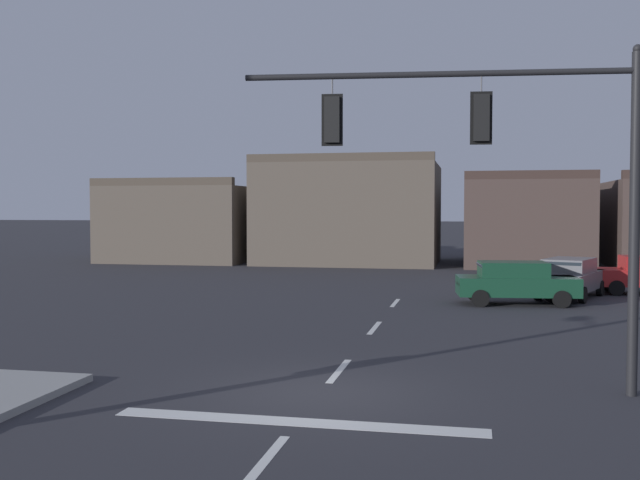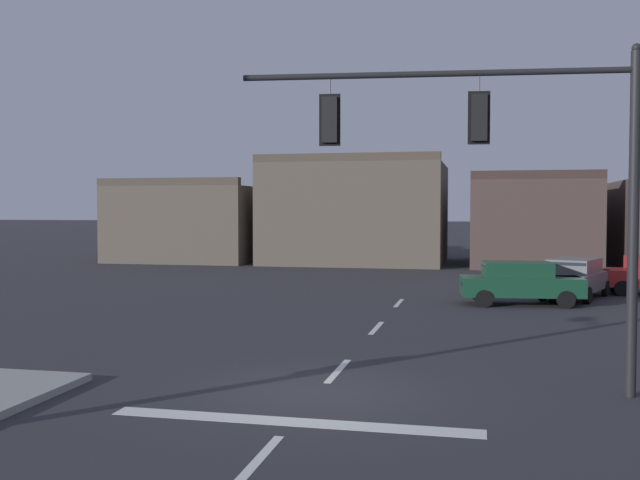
{
  "view_description": "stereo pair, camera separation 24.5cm",
  "coord_description": "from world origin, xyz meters",
  "views": [
    {
      "loc": [
        2.87,
        -13.86,
        3.59
      ],
      "look_at": [
        -0.81,
        3.79,
        2.82
      ],
      "focal_mm": 41.17,
      "sensor_mm": 36.0,
      "label": 1
    },
    {
      "loc": [
        3.11,
        -13.81,
        3.59
      ],
      "look_at": [
        -0.81,
        3.79,
        2.82
      ],
      "focal_mm": 41.17,
      "sensor_mm": 36.0,
      "label": 2
    }
  ],
  "objects": [
    {
      "name": "signal_mast_near_side",
      "position": [
        3.67,
        0.81,
        4.58
      ],
      "size": [
        7.59,
        0.9,
        6.69
      ],
      "color": "black",
      "rests_on": "ground"
    },
    {
      "name": "stop_bar_paint",
      "position": [
        0.0,
        -2.0,
        0.0
      ],
      "size": [
        6.4,
        0.5,
        0.01
      ],
      "primitive_type": "cube",
      "color": "silver",
      "rests_on": "ground"
    },
    {
      "name": "car_lot_farside",
      "position": [
        4.48,
        14.46,
        0.86
      ],
      "size": [
        4.6,
        2.31,
        1.61
      ],
      "color": "#143D28",
      "rests_on": "ground"
    },
    {
      "name": "lane_centreline",
      "position": [
        0.0,
        2.0,
        0.0
      ],
      "size": [
        0.16,
        26.4,
        0.01
      ],
      "color": "silver",
      "rests_on": "ground"
    },
    {
      "name": "building_row",
      "position": [
        -0.62,
        35.79,
        2.81
      ],
      "size": [
        41.68,
        13.65,
        6.98
      ],
      "color": "brown",
      "rests_on": "ground"
    },
    {
      "name": "ground_plane",
      "position": [
        0.0,
        0.0,
        0.0
      ],
      "size": [
        400.0,
        400.0,
        0.0
      ],
      "primitive_type": "plane",
      "color": "#2B2B30"
    },
    {
      "name": "car_lot_middle",
      "position": [
        6.72,
        16.94,
        0.86
      ],
      "size": [
        3.29,
        4.75,
        1.61
      ],
      "color": "slate",
      "rests_on": "ground"
    }
  ]
}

